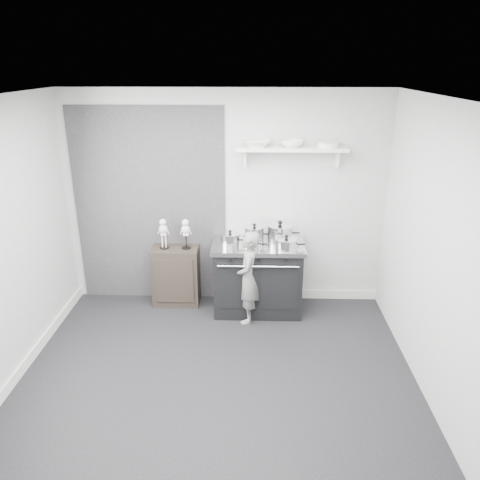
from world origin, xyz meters
name	(u,v)px	position (x,y,z in m)	size (l,w,h in m)	color
ground	(216,381)	(0.00, 0.00, 0.00)	(4.00, 4.00, 0.00)	black
room_shell	(204,220)	(-0.09, 0.15, 1.64)	(4.02, 3.62, 2.71)	#AEAEAB
wall_shelf	(292,150)	(0.80, 1.68, 2.01)	(1.30, 0.26, 0.24)	silver
stove	(258,276)	(0.42, 1.48, 0.46)	(1.13, 0.70, 0.90)	black
side_cabinet	(176,276)	(-0.64, 1.61, 0.39)	(0.59, 0.35, 0.77)	black
child	(248,277)	(0.30, 1.19, 0.57)	(0.42, 0.27, 1.15)	slate
pot_front_left	(230,239)	(0.08, 1.39, 0.98)	(0.32, 0.23, 0.20)	silver
pot_back_left	(254,233)	(0.37, 1.58, 0.99)	(0.33, 0.25, 0.22)	silver
pot_back_right	(280,232)	(0.69, 1.61, 1.00)	(0.41, 0.32, 0.25)	silver
pot_front_right	(286,243)	(0.75, 1.30, 0.97)	(0.36, 0.27, 0.18)	silver
pot_front_center	(251,243)	(0.34, 1.31, 0.96)	(0.29, 0.20, 0.15)	silver
skeleton_full	(163,231)	(-0.77, 1.61, 0.99)	(0.12, 0.08, 0.45)	silver
skeleton_torso	(186,232)	(-0.49, 1.61, 0.99)	(0.12, 0.08, 0.44)	silver
bowl_large	(257,143)	(0.39, 1.67, 2.08)	(0.33, 0.33, 0.08)	white
bowl_small	(292,144)	(0.80, 1.67, 2.08)	(0.26, 0.26, 0.08)	white
plate_stack	(328,145)	(1.22, 1.67, 2.07)	(0.25, 0.25, 0.06)	white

